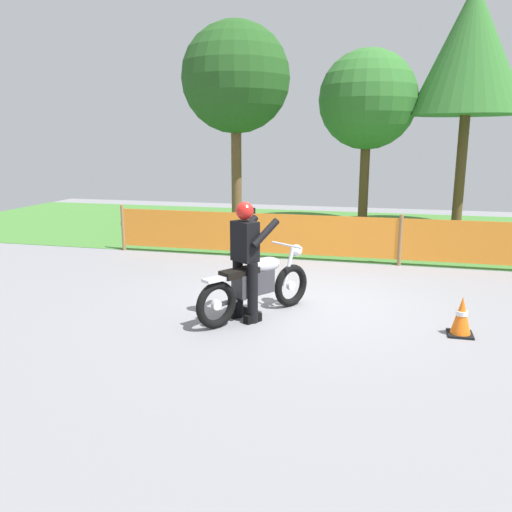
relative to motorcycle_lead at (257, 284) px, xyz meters
The scene contains 9 objects.
ground 1.10m from the motorcycle_lead, 57.57° to the left, with size 24.00×24.00×0.02m, color gray.
grass_verge 7.62m from the motorcycle_lead, 86.03° to the left, with size 24.00×7.74×0.01m, color #427A33.
barrier_fence 3.75m from the motorcycle_lead, 81.93° to the left, with size 9.33×0.08×1.05m.
tree_leftmost 8.13m from the motorcycle_lead, 108.38° to the left, with size 2.90×2.90×5.56m.
tree_near_left 9.50m from the motorcycle_lead, 83.10° to the left, with size 2.83×2.83×5.04m.
tree_near_right 10.55m from the motorcycle_lead, 67.01° to the left, with size 3.10×3.10×6.60m.
motorcycle_lead is the anchor object (origin of this frame).
rider_lead 0.48m from the motorcycle_lead, 123.76° to the right, with size 0.72×0.73×1.69m.
traffic_cone 2.80m from the motorcycle_lead, ahead, with size 0.32×0.32×0.53m.
Camera 1 is at (1.22, -7.83, 2.53)m, focal length 36.49 mm.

